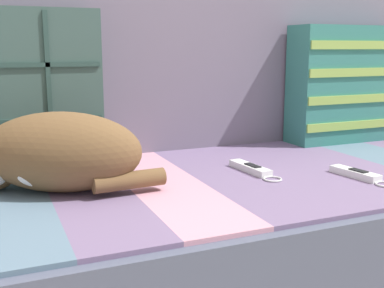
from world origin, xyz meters
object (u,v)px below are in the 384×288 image
object	(u,v)px
couch	(249,233)
throw_pillow_striped	(349,84)
sleeping_cat	(54,154)
game_remote_far	(252,169)
throw_pillow_quilted	(19,91)
game_remote_near	(357,174)

from	to	relation	value
couch	throw_pillow_striped	xyz separation A→B (m)	(0.53, 0.23, 0.39)
sleeping_cat	game_remote_far	world-z (taller)	sleeping_cat
throw_pillow_quilted	sleeping_cat	world-z (taller)	throw_pillow_quilted
couch	game_remote_near	bearing A→B (deg)	-43.40
game_remote_near	throw_pillow_quilted	bearing A→B (deg)	151.76
game_remote_near	game_remote_far	xyz separation A→B (m)	(-0.22, 0.16, 0.00)
throw_pillow_striped	couch	bearing A→B (deg)	-156.47
throw_pillow_striped	game_remote_far	distance (m)	0.64
throw_pillow_quilted	sleeping_cat	xyz separation A→B (m)	(0.05, -0.24, -0.13)
couch	sleeping_cat	bearing A→B (deg)	-178.68
couch	throw_pillow_quilted	distance (m)	0.75
throw_pillow_quilted	game_remote_far	distance (m)	0.66
throw_pillow_quilted	game_remote_far	world-z (taller)	throw_pillow_quilted
throw_pillow_striped	game_remote_near	distance (m)	0.57
throw_pillow_striped	game_remote_near	world-z (taller)	throw_pillow_striped
throw_pillow_quilted	throw_pillow_striped	bearing A→B (deg)	-0.03
sleeping_cat	throw_pillow_quilted	bearing A→B (deg)	102.38
throw_pillow_striped	sleeping_cat	size ratio (longest dim) A/B	1.05
couch	throw_pillow_quilted	xyz separation A→B (m)	(-0.59, 0.23, 0.41)
throw_pillow_quilted	throw_pillow_striped	distance (m)	1.12
couch	sleeping_cat	distance (m)	0.60
couch	game_remote_near	world-z (taller)	game_remote_near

